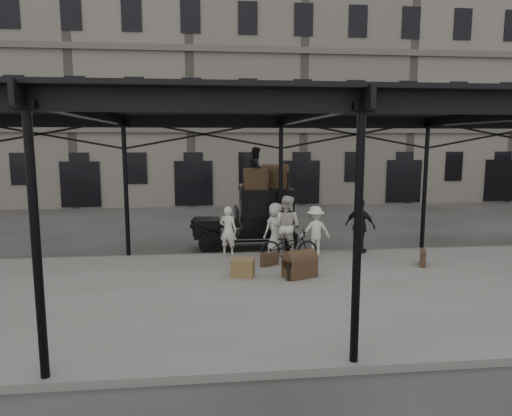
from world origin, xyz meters
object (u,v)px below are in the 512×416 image
(taxi, at_px, (257,216))
(porter_left, at_px, (228,230))
(bicycle, at_px, (289,245))
(steamer_trunk_platform, at_px, (300,266))
(porter_official, at_px, (360,226))
(steamer_trunk_roof_near, at_px, (256,180))

(taxi, relative_size, porter_left, 2.29)
(porter_left, distance_m, bicycle, 2.07)
(steamer_trunk_platform, bearing_deg, porter_official, 22.79)
(porter_official, distance_m, steamer_trunk_platform, 3.65)
(taxi, xyz_separation_m, steamer_trunk_platform, (0.73, -4.06, -0.74))
(porter_official, xyz_separation_m, bicycle, (-2.50, -0.61, -0.43))
(taxi, height_order, bicycle, taxi)
(porter_official, relative_size, bicycle, 1.02)
(porter_official, distance_m, steamer_trunk_roof_near, 3.87)
(porter_left, relative_size, steamer_trunk_roof_near, 1.90)
(taxi, height_order, steamer_trunk_roof_near, steamer_trunk_roof_near)
(bicycle, bearing_deg, porter_official, -72.83)
(steamer_trunk_platform, bearing_deg, taxi, 78.10)
(steamer_trunk_roof_near, bearing_deg, bicycle, -65.32)
(porter_left, xyz_separation_m, steamer_trunk_platform, (1.82, -2.76, -0.48))
(taxi, xyz_separation_m, steamer_trunk_roof_near, (-0.08, -0.25, 1.28))
(steamer_trunk_platform, bearing_deg, steamer_trunk_roof_near, 79.91)
(porter_left, height_order, steamer_trunk_platform, porter_left)
(steamer_trunk_roof_near, height_order, steamer_trunk_platform, steamer_trunk_roof_near)
(porter_left, bearing_deg, steamer_trunk_platform, 146.20)
(porter_left, bearing_deg, bicycle, 178.78)
(steamer_trunk_platform, bearing_deg, bicycle, 66.48)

